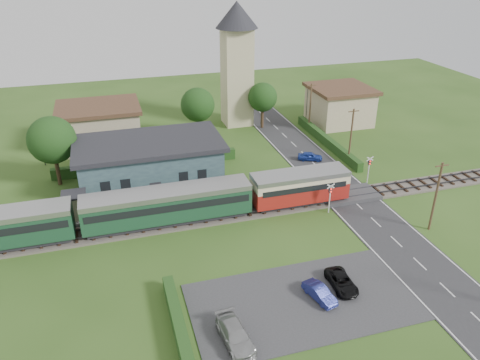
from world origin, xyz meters
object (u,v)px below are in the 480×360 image
object	(u,v)px
station_building	(150,163)
crossing_signal_far	(369,166)
car_on_road	(310,156)
crossing_signal_near	(330,194)
equipment_hut	(75,205)
car_park_silver	(235,335)
house_east	(340,105)
car_park_blue	(320,293)
car_park_dark	(342,282)
pedestrian_near	(210,190)
house_west	(100,125)
train	(134,209)
pedestrian_far	(86,206)
church_tower	(237,55)

from	to	relation	value
station_building	crossing_signal_far	distance (m)	24.51
car_on_road	crossing_signal_near	bearing A→B (deg)	-172.63
equipment_hut	car_on_road	distance (m)	28.78
equipment_hut	crossing_signal_near	bearing A→B (deg)	-12.94
station_building	car_park_silver	world-z (taller)	station_building
house_east	car_park_blue	size ratio (longest dim) A/B	2.79
car_park_dark	pedestrian_near	distance (m)	18.02
crossing_signal_far	car_on_road	distance (m)	8.61
crossing_signal_far	car_park_blue	distance (m)	21.47
house_west	pedestrian_near	world-z (taller)	house_west
pedestrian_near	car_on_road	bearing A→B (deg)	-163.07
equipment_hut	car_on_road	bearing A→B (deg)	13.73
equipment_hut	train	xyz separation A→B (m)	(5.37, -3.20, 0.43)
house_east	car_park_blue	distance (m)	41.35
train	pedestrian_far	xyz separation A→B (m)	(-4.35, 3.30, -0.75)
train	car_on_road	distance (m)	24.75
house_east	pedestrian_far	bearing A→B (deg)	-153.18
equipment_hut	train	size ratio (longest dim) A/B	0.06
equipment_hut	house_west	bearing A→B (deg)	81.38
equipment_hut	house_east	size ratio (longest dim) A/B	0.29
station_building	house_west	bearing A→B (deg)	109.65
house_east	crossing_signal_near	bearing A→B (deg)	-119.13
house_west	car_on_road	size ratio (longest dim) A/B	3.54
train	church_tower	xyz separation A→B (m)	(17.63, 26.00, 8.05)
church_tower	car_park_dark	bearing A→B (deg)	-94.17
crossing_signal_near	car_park_blue	xyz separation A→B (m)	(-6.51, -11.65, -1.54)
crossing_signal_near	pedestrian_far	size ratio (longest dim) A/B	1.68
car_on_road	car_park_dark	size ratio (longest dim) A/B	0.84
train	pedestrian_near	distance (m)	8.78
house_west	car_park_dark	xyz separation A→B (m)	(17.13, -36.33, -2.21)
train	car_park_blue	xyz separation A→B (m)	(12.52, -14.06, -1.58)
station_building	car_on_road	bearing A→B (deg)	2.96
equipment_hut	car_park_silver	xyz separation A→B (m)	(10.50, -19.70, -1.04)
station_building	car_park_dark	size ratio (longest dim) A/B	4.42
crossing_signal_near	crossing_signal_far	bearing A→B (deg)	33.69
crossing_signal_far	pedestrian_near	bearing A→B (deg)	176.90
train	car_park_silver	bearing A→B (deg)	-72.72
house_east	crossing_signal_near	world-z (taller)	house_east
car_park_blue	pedestrian_far	xyz separation A→B (m)	(-16.87, 17.36, 0.83)
equipment_hut	car_park_silver	distance (m)	22.35
station_building	crossing_signal_far	xyz separation A→B (m)	(23.60, -6.60, -0.55)
train	car_park_silver	xyz separation A→B (m)	(5.13, -16.50, -1.47)
church_tower	pedestrian_far	distance (m)	32.80
equipment_hut	train	distance (m)	6.26
car_park_silver	train	bearing A→B (deg)	101.41
car_park_blue	pedestrian_far	bearing A→B (deg)	119.73
equipment_hut	house_west	distance (m)	20.05
equipment_hut	pedestrian_near	bearing A→B (deg)	0.76
train	crossing_signal_far	world-z (taller)	train
station_building	pedestrian_far	xyz separation A→B (m)	(-6.98, -5.69, -1.27)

